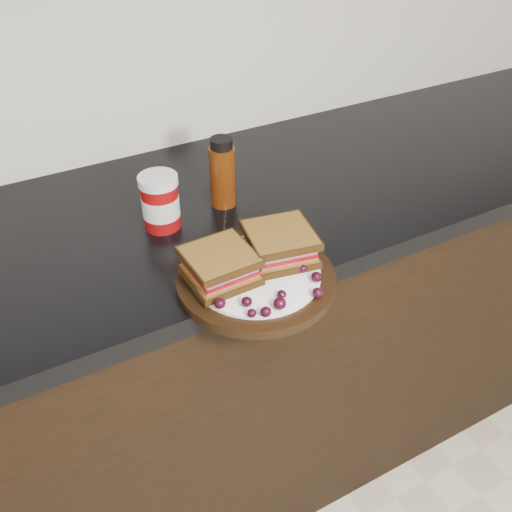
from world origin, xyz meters
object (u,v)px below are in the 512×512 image
(oil_bottle, at_px, (222,172))
(plate, at_px, (256,279))
(condiment_jar, at_px, (160,202))
(sandwich_left, at_px, (220,266))

(oil_bottle, bearing_deg, plate, -103.99)
(condiment_jar, distance_m, oil_bottle, 0.15)
(sandwich_left, height_order, oil_bottle, oil_bottle)
(plate, bearing_deg, sandwich_left, 163.65)
(plate, bearing_deg, condiment_jar, 107.55)
(sandwich_left, distance_m, condiment_jar, 0.23)
(sandwich_left, bearing_deg, oil_bottle, 60.95)
(plate, height_order, condiment_jar, condiment_jar)
(plate, height_order, sandwich_left, sandwich_left)
(plate, height_order, oil_bottle, oil_bottle)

